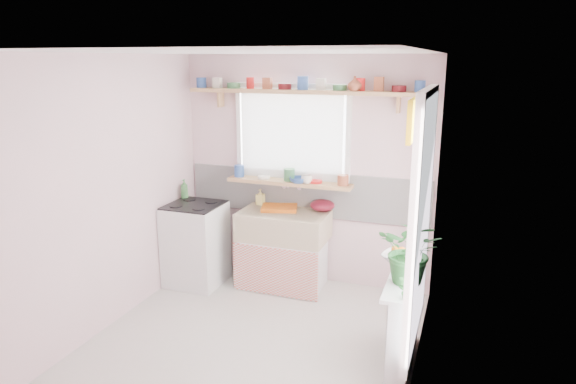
% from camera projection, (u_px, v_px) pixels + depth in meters
% --- Properties ---
extents(room, '(3.20, 3.20, 3.20)m').
position_uv_depth(room, '(349.00, 180.00, 4.72)').
color(room, beige).
rests_on(room, ground).
extents(sink_unit, '(0.95, 0.65, 1.11)m').
position_uv_depth(sink_unit, '(284.00, 249.00, 5.61)').
color(sink_unit, white).
rests_on(sink_unit, ground).
extents(cooker, '(0.58, 0.58, 0.93)m').
position_uv_depth(cooker, '(196.00, 244.00, 5.70)').
color(cooker, white).
rests_on(cooker, ground).
extents(radiator_ledge, '(0.22, 0.95, 0.78)m').
position_uv_depth(radiator_ledge, '(404.00, 320.00, 4.15)').
color(radiator_ledge, white).
rests_on(radiator_ledge, ground).
extents(windowsill, '(1.40, 0.22, 0.04)m').
position_uv_depth(windowsill, '(289.00, 182.00, 5.61)').
color(windowsill, tan).
rests_on(windowsill, room).
extents(pine_shelf, '(2.52, 0.24, 0.04)m').
position_uv_depth(pine_shelf, '(303.00, 92.00, 5.30)').
color(pine_shelf, tan).
rests_on(pine_shelf, room).
extents(shelf_crockery, '(2.47, 0.11, 0.12)m').
position_uv_depth(shelf_crockery, '(301.00, 84.00, 5.29)').
color(shelf_crockery, '#3359A5').
rests_on(shelf_crockery, pine_shelf).
extents(sill_crockery, '(1.35, 0.11, 0.12)m').
position_uv_depth(sill_crockery, '(289.00, 176.00, 5.59)').
color(sill_crockery, '#3359A5').
rests_on(sill_crockery, windowsill).
extents(dish_tray, '(0.45, 0.38, 0.04)m').
position_uv_depth(dish_tray, '(279.00, 208.00, 5.61)').
color(dish_tray, '#CE5D12').
rests_on(dish_tray, sink_unit).
extents(colander, '(0.31, 0.31, 0.12)m').
position_uv_depth(colander, '(322.00, 205.00, 5.56)').
color(colander, maroon).
rests_on(colander, sink_unit).
extents(jade_plant, '(0.53, 0.48, 0.52)m').
position_uv_depth(jade_plant, '(412.00, 251.00, 3.89)').
color(jade_plant, '#255E29').
rests_on(jade_plant, radiator_ledge).
extents(fruit_bowl, '(0.38, 0.38, 0.08)m').
position_uv_depth(fruit_bowl, '(401.00, 258.00, 4.35)').
color(fruit_bowl, silver).
rests_on(fruit_bowl, radiator_ledge).
extents(herb_pot, '(0.11, 0.08, 0.18)m').
position_uv_depth(herb_pot, '(405.00, 288.00, 3.66)').
color(herb_pot, '#2C6F2D').
rests_on(herb_pot, radiator_ledge).
extents(soap_bottle_sink, '(0.09, 0.09, 0.18)m').
position_uv_depth(soap_bottle_sink, '(260.00, 197.00, 5.79)').
color(soap_bottle_sink, '#DDC862').
rests_on(soap_bottle_sink, sink_unit).
extents(sill_cup, '(0.13, 0.13, 0.09)m').
position_uv_depth(sill_cup, '(307.00, 179.00, 5.46)').
color(sill_cup, white).
rests_on(sill_cup, windowsill).
extents(sill_bowl, '(0.25, 0.25, 0.06)m').
position_uv_depth(sill_bowl, '(298.00, 180.00, 5.50)').
color(sill_bowl, '#2E5295').
rests_on(sill_bowl, windowsill).
extents(shelf_vase, '(0.17, 0.17, 0.15)m').
position_uv_depth(shelf_vase, '(355.00, 84.00, 5.04)').
color(shelf_vase, '#9E4C30').
rests_on(shelf_vase, pine_shelf).
extents(cooker_bottle, '(0.09, 0.09, 0.22)m').
position_uv_depth(cooker_bottle, '(184.00, 189.00, 5.79)').
color(cooker_bottle, '#428544').
rests_on(cooker_bottle, cooker).
extents(fruit, '(0.20, 0.14, 0.10)m').
position_uv_depth(fruit, '(402.00, 251.00, 4.33)').
color(fruit, orange).
rests_on(fruit, fruit_bowl).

